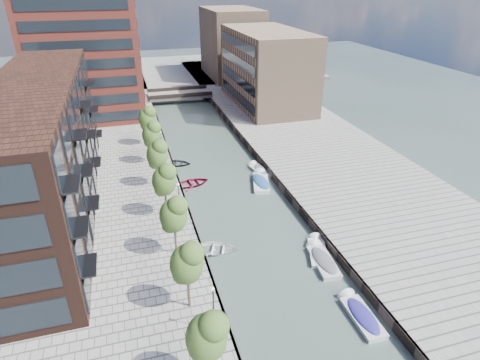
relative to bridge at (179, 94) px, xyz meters
name	(u,v)px	position (x,y,z in m)	size (l,w,h in m)	color
water	(213,159)	(0.00, -32.00, -1.39)	(300.00, 300.00, 0.00)	#38473F
quay_right	(313,145)	(16.00, -32.00, -0.89)	(20.00, 140.00, 1.00)	gray
quay_wall_left	(171,161)	(-6.10, -32.00, -0.89)	(0.25, 140.00, 1.00)	#332823
quay_wall_right	(253,152)	(6.10, -32.00, -0.89)	(0.25, 140.00, 1.00)	#332823
far_closure	(164,72)	(0.00, 28.00, -0.89)	(80.00, 40.00, 1.00)	gray
apartment_block	(45,149)	(-20.00, -42.00, 6.61)	(8.00, 38.00, 14.00)	black
tower	(81,28)	(-17.00, -7.00, 14.61)	(18.00, 18.00, 30.00)	maroon
tan_block_near	(267,68)	(16.00, -10.00, 6.61)	(12.00, 25.00, 14.00)	#8E7157
tan_block_far	(232,43)	(16.00, 16.00, 7.61)	(12.00, 20.00, 16.00)	#8E7157
bridge	(179,94)	(0.00, 0.00, 0.00)	(13.00, 6.00, 1.30)	gray
tree_0	(206,335)	(-8.50, -68.00, 3.92)	(2.50, 2.50, 5.95)	#382619
tree_1	(186,262)	(-8.50, -61.00, 3.92)	(2.50, 2.50, 5.95)	#382619
tree_2	(173,213)	(-8.50, -54.00, 3.92)	(2.50, 2.50, 5.95)	#382619
tree_3	(164,179)	(-8.50, -47.00, 3.92)	(2.50, 2.50, 5.95)	#382619
tree_4	(157,153)	(-8.50, -40.00, 3.92)	(2.50, 2.50, 5.95)	#382619
tree_5	(151,133)	(-8.50, -33.00, 3.92)	(2.50, 2.50, 5.95)	#382619
tree_6	(147,117)	(-8.50, -26.00, 3.92)	(2.50, 2.50, 5.95)	#382619
lamp_0	(213,305)	(-7.20, -64.00, 2.12)	(0.24, 0.24, 4.12)	black
lamp_1	(179,197)	(-7.20, -48.00, 2.12)	(0.24, 0.24, 4.12)	black
lamp_2	(162,142)	(-7.20, -32.00, 2.12)	(0.24, 0.24, 4.12)	black
sloop_2	(193,185)	(-4.31, -39.04, -1.39)	(3.17, 4.44, 0.92)	maroon
sloop_3	(215,251)	(-4.69, -53.51, -1.39)	(3.31, 4.63, 0.96)	white
sloop_4	(177,165)	(-5.36, -32.30, -1.39)	(2.85, 3.99, 0.83)	black
motorboat_0	(360,314)	(4.39, -64.84, -1.19)	(1.77, 4.94, 1.64)	silver
motorboat_1	(322,259)	(4.61, -57.80, -1.18)	(2.27, 5.27, 1.70)	#BCBCBA
motorboat_2	(317,250)	(4.91, -56.24, -1.30)	(3.09, 4.96, 1.56)	white
motorboat_3	(261,181)	(4.25, -41.07, -1.17)	(3.33, 5.85, 1.85)	silver
motorboat_4	(259,170)	(5.20, -37.74, -1.21)	(2.29, 4.68, 1.49)	#B4B4B2
car	(242,100)	(11.41, -8.85, 0.19)	(1.38, 3.42, 1.17)	#AAABAF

